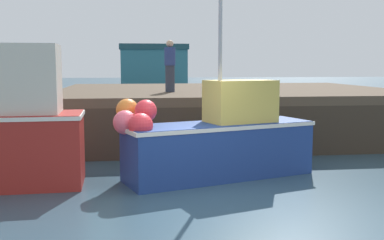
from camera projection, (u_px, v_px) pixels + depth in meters
ground at (205, 204)px, 8.26m from camera, size 120.00×160.00×0.10m
pier at (229, 96)px, 15.93m from camera, size 11.50×8.96×1.59m
fishing_boat_near_left at (16, 132)px, 9.20m from camera, size 2.82×1.46×2.83m
fishing_boat_near_right at (218, 140)px, 9.95m from camera, size 4.41×2.46×4.51m
dockworker at (170, 66)px, 14.18m from camera, size 0.34×0.34×1.58m
warehouse at (153, 67)px, 43.97m from camera, size 6.26×5.14×4.30m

